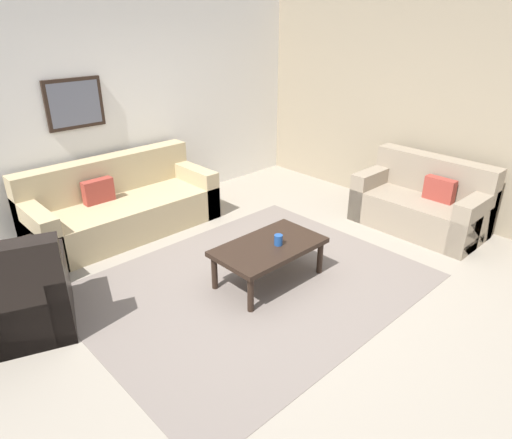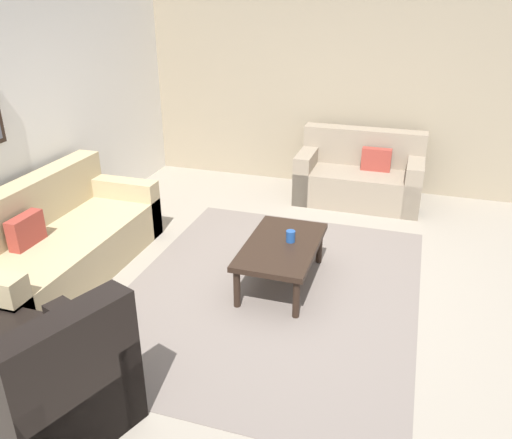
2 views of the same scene
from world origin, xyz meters
The scene contains 11 objects.
ground_plane centered at (0.00, 0.00, 0.00)m, with size 8.00×8.00×0.00m, color gray.
rear_partition centered at (0.00, 2.60, 1.40)m, with size 6.00×0.12×2.80m, color silver.
stone_feature_panel centered at (3.00, 0.00, 1.40)m, with size 0.12×5.20×2.80m, color gray.
area_rug centered at (0.00, 0.00, 0.00)m, with size 3.25×2.57×0.01m, color slate.
couch_main centered at (-0.31, 2.08, 0.29)m, with size 2.24×0.95×0.88m.
couch_loveseat centered at (2.48, -0.46, 0.30)m, with size 0.81×1.53×0.88m.
armchair_leather centered at (-1.91, 0.79, 0.31)m, with size 1.03×1.03×0.95m.
ottoman centered at (-1.63, 1.57, 0.20)m, with size 0.56×0.56×0.40m, color black.
coffee_table centered at (0.18, -0.04, 0.36)m, with size 1.10×0.64×0.41m.
cup centered at (0.25, -0.11, 0.46)m, with size 0.08×0.08×0.11m, color #1E478C.
framed_artwork centered at (-0.49, 2.51, 1.52)m, with size 0.68×0.04×0.58m.
Camera 1 is at (-2.63, -2.83, 2.51)m, focal length 31.87 mm.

